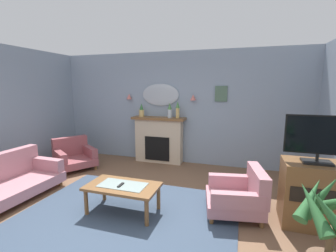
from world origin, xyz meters
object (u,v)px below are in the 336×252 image
at_px(mantel_vase_right, 178,109).
at_px(armchair_near_fireplace, 240,194).
at_px(wall_sconce_right, 193,97).
at_px(tv_flatscreen, 319,138).
at_px(armchair_by_coffee_table, 74,155).
at_px(fireplace, 159,140).
at_px(coffee_table, 123,189).
at_px(tv_remote, 121,185).
at_px(mantel_vase_left, 142,111).
at_px(framed_picture, 221,94).
at_px(potted_plant_tall_palm, 330,233).
at_px(wall_mirror, 160,95).
at_px(tv_cabinet, 313,194).
at_px(mantel_vase_centre, 170,110).
at_px(floral_couch, 4,182).

height_order(mantel_vase_right, armchair_near_fireplace, mantel_vase_right).
height_order(wall_sconce_right, tv_flatscreen, wall_sconce_right).
bearing_deg(armchair_by_coffee_table, armchair_near_fireplace, -14.08).
xyz_separation_m(fireplace, coffee_table, (0.32, -2.50, -0.19)).
height_order(coffee_table, tv_flatscreen, tv_flatscreen).
distance_m(coffee_table, tv_remote, 0.08).
relative_size(fireplace, mantel_vase_left, 4.05).
xyz_separation_m(framed_picture, potted_plant_tall_palm, (1.33, -3.31, -1.18)).
xyz_separation_m(wall_mirror, coffee_table, (0.32, -2.64, -1.33)).
height_order(mantel_vase_right, tv_remote, mantel_vase_right).
bearing_deg(wall_sconce_right, tv_cabinet, -44.43).
relative_size(fireplace, tv_cabinet, 1.51).
height_order(mantel_vase_left, armchair_near_fireplace, mantel_vase_left).
height_order(fireplace, mantel_vase_left, mantel_vase_left).
bearing_deg(tv_cabinet, framed_picture, 124.55).
relative_size(wall_mirror, armchair_by_coffee_table, 0.85).
bearing_deg(mantel_vase_left, tv_flatscreen, -30.09).
bearing_deg(mantel_vase_right, coffee_table, -94.24).
relative_size(mantel_vase_left, armchair_by_coffee_table, 0.30).
distance_m(tv_remote, tv_flatscreen, 2.84).
bearing_deg(tv_flatscreen, framed_picture, 124.29).
bearing_deg(wall_mirror, mantel_vase_right, -18.78).
bearing_deg(wall_mirror, potted_plant_tall_palm, -49.46).
relative_size(mantel_vase_centre, mantel_vase_right, 0.90).
xyz_separation_m(framed_picture, armchair_by_coffee_table, (-3.26, -1.20, -1.44)).
relative_size(fireplace, mantel_vase_right, 3.35).
bearing_deg(coffee_table, wall_mirror, 96.84).
bearing_deg(mantel_vase_centre, mantel_vase_right, 0.00).
bearing_deg(tv_flatscreen, mantel_vase_left, 149.91).
bearing_deg(tv_flatscreen, potted_plant_tall_palm, -97.54).
bearing_deg(mantel_vase_left, armchair_near_fireplace, -38.52).
relative_size(fireplace, coffee_table, 1.24).
relative_size(mantel_vase_right, potted_plant_tall_palm, 0.37).
bearing_deg(fireplace, coffee_table, -82.78).
distance_m(armchair_by_coffee_table, armchair_near_fireplace, 3.90).
relative_size(mantel_vase_left, tv_flatscreen, 0.40).
relative_size(wall_mirror, tv_remote, 6.00).
xyz_separation_m(wall_mirror, tv_remote, (0.30, -2.68, -1.26)).
distance_m(floral_couch, tv_cabinet, 4.84).
xyz_separation_m(mantel_vase_left, mantel_vase_centre, (0.75, 0.00, 0.03)).
relative_size(wall_sconce_right, floral_couch, 0.08).
relative_size(tv_cabinet, tv_flatscreen, 1.07).
bearing_deg(tv_flatscreen, coffee_table, -169.68).
height_order(tv_remote, armchair_by_coffee_table, armchair_by_coffee_table).
height_order(framed_picture, armchair_near_fireplace, framed_picture).
bearing_deg(tv_cabinet, fireplace, 146.19).
bearing_deg(wall_mirror, framed_picture, 0.38).
height_order(mantel_vase_left, framed_picture, framed_picture).
relative_size(fireplace, wall_mirror, 1.42).
bearing_deg(fireplace, potted_plant_tall_palm, -48.22).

